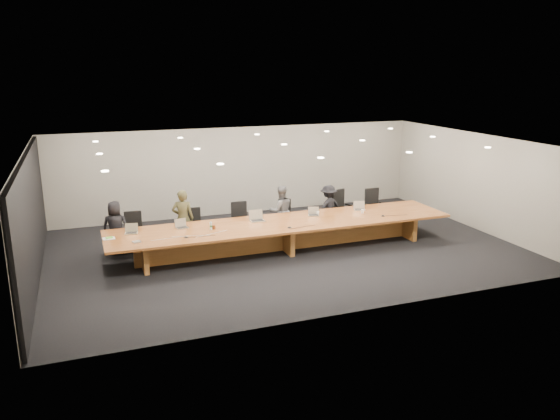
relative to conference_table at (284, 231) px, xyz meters
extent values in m
plane|color=black|center=(0.00, 0.00, -0.52)|extent=(12.00, 12.00, 0.00)
cube|color=#BAB4A9|center=(0.00, 4.00, 0.88)|extent=(12.00, 0.02, 2.80)
cube|color=black|center=(-5.94, 0.00, 0.85)|extent=(0.08, 7.84, 2.74)
cube|color=brown|center=(0.00, 0.00, 0.20)|extent=(9.00, 1.80, 0.06)
cube|color=brown|center=(0.00, 0.00, -0.18)|extent=(7.65, 0.15, 0.69)
cube|color=brown|center=(-3.60, 0.00, -0.18)|extent=(0.12, 1.26, 0.69)
cube|color=brown|center=(0.00, 0.00, -0.18)|extent=(0.12, 1.26, 0.69)
cube|color=brown|center=(3.60, 0.00, -0.18)|extent=(0.12, 1.26, 0.69)
imported|color=black|center=(-4.12, 1.26, 0.17)|extent=(0.76, 0.59, 1.37)
imported|color=#39371F|center=(-2.42, 1.13, 0.26)|extent=(0.64, 0.50, 1.56)
imported|color=#59595B|center=(0.36, 1.21, 0.20)|extent=(0.73, 0.58, 1.44)
imported|color=black|center=(1.87, 1.27, 0.14)|extent=(0.97, 0.72, 1.33)
cylinder|color=silver|center=(-1.94, -0.02, 0.32)|extent=(0.08, 0.08, 0.19)
cylinder|color=brown|center=(-1.85, 0.02, 0.28)|extent=(0.10, 0.10, 0.10)
cone|color=white|center=(1.12, 0.35, 0.27)|extent=(0.08, 0.08, 0.09)
cone|color=white|center=(2.34, 0.08, 0.28)|extent=(0.09, 0.09, 0.10)
cube|color=silver|center=(-4.35, 0.10, 0.24)|extent=(0.29, 0.24, 0.02)
cube|color=#60BE32|center=(-4.34, 0.10, 0.26)|extent=(0.17, 0.11, 0.02)
cube|color=#AFAFB4|center=(-3.77, -0.40, 0.24)|extent=(0.21, 0.17, 0.03)
cone|color=black|center=(-2.64, -0.44, 0.24)|extent=(0.14, 0.14, 0.03)
cone|color=black|center=(-0.06, -0.53, 0.24)|extent=(0.14, 0.14, 0.03)
cone|color=black|center=(2.71, -0.39, 0.24)|extent=(0.13, 0.13, 0.03)
camera|label=1|loc=(-4.82, -12.69, 4.13)|focal=35.00mm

